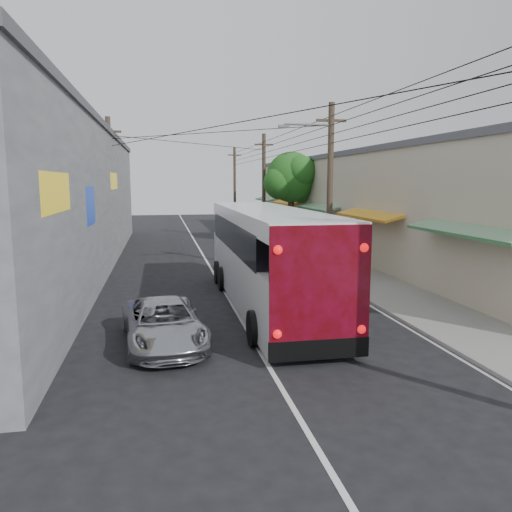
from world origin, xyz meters
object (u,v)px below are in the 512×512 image
at_px(parked_car_far, 246,227).
at_px(pedestrian_near, 333,248).
at_px(coach_bus, 267,256).
at_px(parked_car_mid, 250,235).
at_px(pedestrian_far, 343,264).
at_px(jeepney, 164,323).
at_px(parked_suv, 314,258).

distance_m(parked_car_far, pedestrian_near, 16.50).
distance_m(coach_bus, parked_car_mid, 18.06).
xyz_separation_m(parked_car_mid, pedestrian_far, (1.60, -14.35, 0.21)).
xyz_separation_m(jeepney, parked_suv, (7.09, 8.99, 0.26)).
height_order(jeepney, pedestrian_far, pedestrian_far).
relative_size(parked_suv, parked_car_mid, 1.57).
distance_m(jeepney, pedestrian_far, 10.72).
bearing_deg(jeepney, pedestrian_near, 45.41).
bearing_deg(pedestrian_near, jeepney, 30.44).
bearing_deg(coach_bus, parked_car_far, 82.09).
height_order(coach_bus, pedestrian_far, coach_bus).
xyz_separation_m(coach_bus, parked_car_mid, (2.60, 17.84, -1.17)).
xyz_separation_m(jeepney, parked_car_mid, (6.29, 21.61, 0.04)).
relative_size(coach_bus, jeepney, 2.74).
height_order(jeepney, parked_car_mid, parked_car_mid).
height_order(jeepney, pedestrian_near, pedestrian_near).
relative_size(jeepney, parked_car_mid, 1.16).
bearing_deg(parked_suv, coach_bus, -128.69).
xyz_separation_m(parked_car_far, pedestrian_far, (0.88, -20.24, 0.16)).
distance_m(coach_bus, jeepney, 5.41).
bearing_deg(pedestrian_far, coach_bus, 34.31).
bearing_deg(jeepney, coach_bus, 39.52).
distance_m(coach_bus, pedestrian_far, 5.54).
height_order(jeepney, parked_car_far, parked_car_far).
distance_m(parked_suv, parked_car_mid, 12.65).
height_order(parked_suv, pedestrian_near, pedestrian_near).
bearing_deg(jeepney, parked_suv, 45.62).
bearing_deg(parked_car_mid, jeepney, -113.42).
relative_size(parked_car_mid, pedestrian_near, 2.06).
relative_size(jeepney, parked_car_far, 1.05).
relative_size(coach_bus, parked_suv, 2.02).
relative_size(parked_car_far, pedestrian_far, 2.85).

